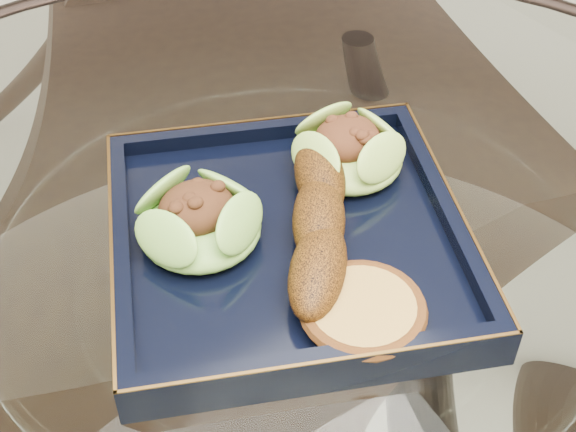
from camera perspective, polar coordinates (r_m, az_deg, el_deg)
dining_table at (r=0.73m, az=0.27°, el=-14.73°), size 1.13×1.13×0.77m
dining_chair at (r=1.11m, az=-1.64°, el=6.57°), size 0.56×0.56×1.00m
navy_plate at (r=0.63m, az=0.00°, el=-2.00°), size 0.36×0.36×0.02m
lettuce_wrap_left at (r=0.61m, az=-6.31°, el=-0.49°), size 0.10×0.10×0.03m
lettuce_wrap_right at (r=0.67m, az=4.31°, el=4.49°), size 0.12×0.12×0.03m
roasted_plantain at (r=0.61m, az=2.20°, el=-0.22°), size 0.15×0.18×0.04m
crumb_patty at (r=0.56m, az=5.33°, el=-6.76°), size 0.08×0.08×0.01m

